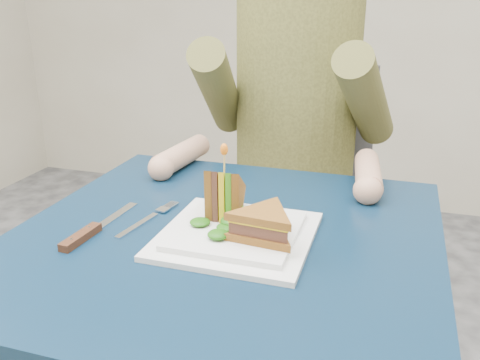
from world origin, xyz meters
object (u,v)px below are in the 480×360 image
(table, at_px, (225,272))
(sandwich_flat, at_px, (264,225))
(sandwich_upright, at_px, (225,198))
(chair, at_px, (299,192))
(diner, at_px, (296,79))
(knife, at_px, (88,233))
(fork, at_px, (147,220))
(plate, at_px, (237,233))

(table, bearing_deg, sandwich_flat, -24.75)
(table, bearing_deg, sandwich_upright, 108.08)
(chair, height_order, sandwich_flat, chair)
(chair, relative_size, diner, 1.25)
(sandwich_upright, height_order, knife, sandwich_upright)
(chair, xyz_separation_m, fork, (-0.16, -0.71, 0.19))
(table, bearing_deg, chair, 90.00)
(sandwich_upright, xyz_separation_m, fork, (-0.15, -0.03, -0.05))
(sandwich_upright, bearing_deg, table, -71.92)
(plate, bearing_deg, knife, -164.49)
(plate, relative_size, sandwich_upright, 1.82)
(diner, height_order, fork, diner)
(table, xyz_separation_m, plate, (0.03, -0.01, 0.09))
(chair, bearing_deg, sandwich_flat, -83.72)
(knife, bearing_deg, table, 20.18)
(diner, relative_size, sandwich_upright, 5.23)
(table, height_order, plate, plate)
(diner, height_order, sandwich_upright, diner)
(sandwich_upright, distance_m, knife, 0.25)
(plate, relative_size, sandwich_flat, 1.80)
(diner, relative_size, plate, 2.87)
(diner, distance_m, fork, 0.64)
(knife, bearing_deg, diner, 71.54)
(table, xyz_separation_m, diner, (-0.00, 0.60, 0.26))
(table, height_order, sandwich_upright, sandwich_upright)
(sandwich_flat, bearing_deg, chair, 96.28)
(diner, xyz_separation_m, knife, (-0.23, -0.68, -0.18))
(diner, xyz_separation_m, plate, (0.03, -0.61, -0.18))
(fork, bearing_deg, chair, 77.45)
(sandwich_flat, distance_m, fork, 0.25)
(plate, distance_m, sandwich_flat, 0.07)
(plate, height_order, sandwich_flat, sandwich_flat)
(sandwich_flat, distance_m, sandwich_upright, 0.12)
(plate, bearing_deg, chair, 92.16)
(table, distance_m, knife, 0.26)
(chair, distance_m, sandwich_flat, 0.79)
(diner, distance_m, sandwich_flat, 0.66)
(knife, bearing_deg, sandwich_upright, 28.07)
(fork, bearing_deg, diner, 75.17)
(sandwich_flat, bearing_deg, plate, 155.56)
(table, height_order, fork, fork)
(plate, distance_m, fork, 0.19)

